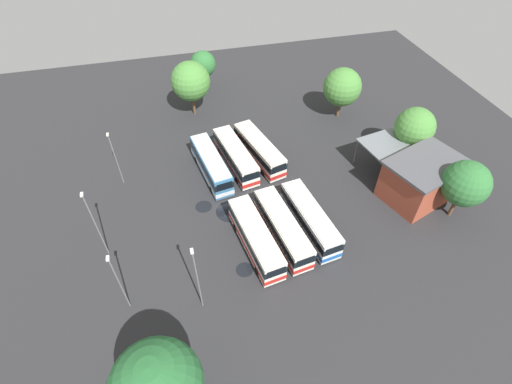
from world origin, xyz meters
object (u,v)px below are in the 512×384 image
bus_row1_slot1 (283,228)px  lamp_post_by_building (115,157)px  maintenance_shelter (395,153)px  bus_row1_slot0 (256,238)px  lamp_post_near_entrance (197,278)px  bus_row0_slot0 (211,165)px  tree_northeast (203,64)px  depot_building (422,179)px  tree_south_edge (342,87)px  tree_northwest (415,127)px  tree_east_edge (465,184)px  lamp_post_mid_lot (95,223)px  tree_west_edge (191,81)px  bus_row0_slot1 (236,156)px  lamp_post_far_corner (119,281)px  bus_row1_slot2 (310,219)px  bus_row0_slot2 (259,150)px

bus_row1_slot1 → lamp_post_by_building: bearing=-129.0°
maintenance_shelter → bus_row1_slot0: bearing=-70.5°
lamp_post_near_entrance → bus_row0_slot0: bearing=167.4°
lamp_post_near_entrance → tree_northeast: bearing=170.5°
depot_building → tree_south_edge: (-20.07, -2.55, 2.51)m
depot_building → tree_northeast: size_ratio=1.56×
bus_row1_slot1 → tree_northwest: (-9.54, 21.75, 3.85)m
bus_row0_slot0 → lamp_post_by_building: lamp_post_by_building is taller
tree_east_edge → lamp_post_by_building: bearing=-112.4°
bus_row0_slot0 → lamp_post_near_entrance: bearing=-12.6°
maintenance_shelter → tree_northeast: tree_northeast is taller
lamp_post_mid_lot → tree_northeast: 37.98m
maintenance_shelter → tree_west_edge: bearing=-133.1°
bus_row0_slot1 → lamp_post_near_entrance: bearing=-21.3°
tree_east_edge → tree_west_edge: tree_west_edge is taller
maintenance_shelter → depot_building: bearing=21.2°
tree_south_edge → lamp_post_by_building: bearing=-77.4°
depot_building → lamp_post_far_corner: (6.98, -37.16, 1.75)m
lamp_post_near_entrance → depot_building: bearing=106.4°
bus_row1_slot1 → tree_northeast: size_ratio=1.58×
bus_row0_slot1 → lamp_post_by_building: bearing=-91.9°
bus_row0_slot1 → tree_east_edge: 29.14m
bus_row0_slot0 → lamp_post_by_building: bearing=-97.0°
bus_row0_slot1 → bus_row1_slot0: bearing=-3.5°
bus_row0_slot0 → depot_building: depot_building is taller
maintenance_shelter → lamp_post_far_corner: 37.24m
bus_row0_slot0 → bus_row1_slot1: bearing=24.8°
bus_row1_slot2 → lamp_post_far_corner: lamp_post_far_corner is taller
lamp_post_near_entrance → tree_northeast: size_ratio=1.31×
lamp_post_far_corner → tree_south_edge: 43.93m
bus_row1_slot2 → tree_east_edge: tree_east_edge is taller
bus_row0_slot2 → bus_row1_slot1: 14.84m
depot_building → maintenance_shelter: depot_building is taller
bus_row0_slot2 → lamp_post_by_building: 19.54m
bus_row1_slot0 → lamp_post_near_entrance: (5.71, -7.12, 3.27)m
bus_row0_slot2 → lamp_post_by_building: size_ratio=1.38×
bus_row1_slot1 → lamp_post_near_entrance: 12.70m
bus_row0_slot1 → tree_west_edge: size_ratio=1.22×
bus_row1_slot2 → depot_building: bearing=97.1°
maintenance_shelter → lamp_post_mid_lot: (3.96, -37.71, 1.17)m
bus_row0_slot0 → lamp_post_mid_lot: size_ratio=1.14×
bus_row0_slot0 → lamp_post_mid_lot: 17.66m
lamp_post_near_entrance → tree_west_edge: bearing=173.3°
tree_northwest → tree_south_edge: bearing=-159.4°
lamp_post_far_corner → bus_row0_slot0: bearing=146.8°
tree_east_edge → tree_west_edge: (-31.08, -28.00, 0.60)m
bus_row0_slot2 → lamp_post_by_building: (0.04, -19.36, 2.65)m
bus_row0_slot0 → maintenance_shelter: 24.78m
tree_east_edge → lamp_post_near_entrance: bearing=-81.8°
bus_row1_slot2 → depot_building: (-1.98, 15.83, 1.01)m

